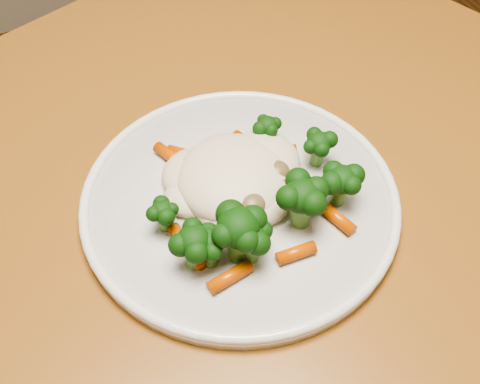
{
  "coord_description": "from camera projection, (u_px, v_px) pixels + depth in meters",
  "views": [
    {
      "loc": [
        -0.18,
        -0.4,
        1.2
      ],
      "look_at": [
        -0.03,
        -0.07,
        0.77
      ],
      "focal_mm": 45.0,
      "sensor_mm": 36.0,
      "label": 1
    }
  ],
  "objects": [
    {
      "name": "dining_table",
      "position": [
        144.0,
        307.0,
        0.63
      ],
      "size": [
        1.31,
        1.09,
        0.75
      ],
      "rotation": [
        0.0,
        0.0,
        0.36
      ],
      "color": "brown",
      "rests_on": "ground"
    },
    {
      "name": "plate",
      "position": [
        240.0,
        201.0,
        0.58
      ],
      "size": [
        0.3,
        0.3,
        0.01
      ],
      "primitive_type": "cylinder",
      "color": "silver",
      "rests_on": "dining_table"
    },
    {
      "name": "meal",
      "position": [
        247.0,
        192.0,
        0.55
      ],
      "size": [
        0.2,
        0.18,
        0.05
      ],
      "color": "beige",
      "rests_on": "plate"
    }
  ]
}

